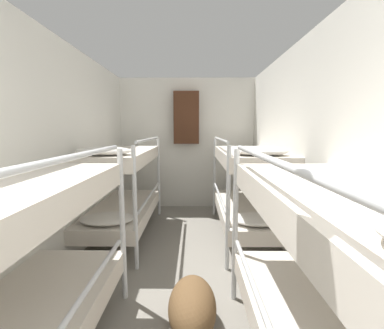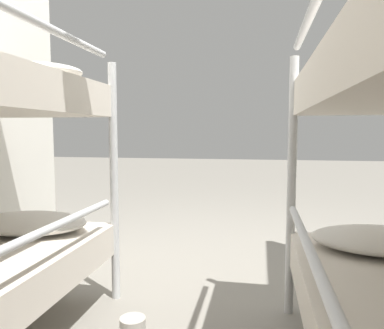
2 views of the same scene
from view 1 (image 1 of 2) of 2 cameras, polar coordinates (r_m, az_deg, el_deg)
wall_left at (r=2.59m, az=-30.92°, el=0.74°), size 0.06×5.04×2.33m
wall_right at (r=2.47m, az=26.86°, el=0.70°), size 0.06×5.04×2.33m
wall_back at (r=4.69m, az=-1.05°, el=4.57°), size 2.50×0.06×2.33m
bunk_stack_right_near at (r=1.49m, az=30.66°, el=-22.05°), size 0.75×1.76×1.32m
bunk_stack_left_far at (r=3.49m, az=-15.34°, el=-4.25°), size 0.75×1.76×1.32m
bunk_stack_right_far at (r=3.43m, az=12.22°, el=-4.36°), size 0.75×1.76×1.32m
duffel_bag at (r=2.11m, az=0.06°, el=-29.02°), size 0.35×0.58×0.35m
hanging_coat at (r=4.54m, az=-1.27°, el=10.34°), size 0.44×0.12×0.90m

